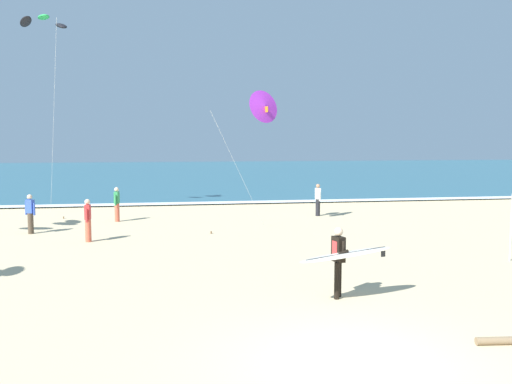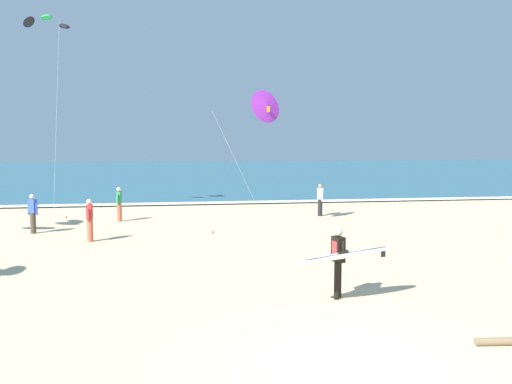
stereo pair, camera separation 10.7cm
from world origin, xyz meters
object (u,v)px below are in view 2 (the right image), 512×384
object	(u,v)px
bystander_green_top	(119,204)
bystander_blue_top	(33,213)
kite_delta_violet_far	(266,106)
driftwood_log	(512,341)
surfer_lead	(342,256)
kite_arc_emerald_near	(47,22)
bystander_white_top	(320,200)
bystander_red_top	(90,220)

from	to	relation	value
bystander_green_top	bystander_blue_top	bearing A→B (deg)	-138.26
kite_delta_violet_far	driftwood_log	distance (m)	14.94
driftwood_log	bystander_green_top	bearing A→B (deg)	117.45
surfer_lead	kite_arc_emerald_near	world-z (taller)	kite_arc_emerald_near
driftwood_log	bystander_white_top	bearing A→B (deg)	86.54
bystander_blue_top	bystander_white_top	bearing A→B (deg)	13.75
kite_delta_violet_far	bystander_blue_top	distance (m)	10.46
bystander_red_top	kite_delta_violet_far	bearing A→B (deg)	17.55
bystander_blue_top	bystander_green_top	distance (m)	4.18
bystander_green_top	bystander_white_top	bearing A→B (deg)	2.03
kite_delta_violet_far	bystander_red_top	bearing A→B (deg)	-162.45
bystander_red_top	driftwood_log	world-z (taller)	bystander_red_top
kite_arc_emerald_near	driftwood_log	bearing A→B (deg)	-58.48
kite_arc_emerald_near	bystander_red_top	xyz separation A→B (m)	(3.04, -8.30, -8.75)
kite_arc_emerald_near	kite_delta_violet_far	world-z (taller)	kite_arc_emerald_near
bystander_blue_top	bystander_red_top	size ratio (longest dim) A/B	1.00
bystander_red_top	driftwood_log	bearing A→B (deg)	-51.71
kite_arc_emerald_near	bystander_green_top	size ratio (longest dim) A/B	6.23
surfer_lead	bystander_white_top	world-z (taller)	surfer_lead
surfer_lead	kite_delta_violet_far	bearing A→B (deg)	89.90
bystander_green_top	driftwood_log	distance (m)	18.72
driftwood_log	bystander_blue_top	bearing A→B (deg)	130.36
kite_arc_emerald_near	bystander_blue_top	distance (m)	10.71
bystander_red_top	driftwood_log	size ratio (longest dim) A/B	1.14
bystander_blue_top	bystander_white_top	size ratio (longest dim) A/B	1.00
bystander_white_top	surfer_lead	bearing A→B (deg)	-103.37
bystander_blue_top	driftwood_log	size ratio (longest dim) A/B	1.14
bystander_blue_top	surfer_lead	bearing A→B (deg)	-48.22
kite_delta_violet_far	kite_arc_emerald_near	bearing A→B (deg)	148.69
bystander_white_top	driftwood_log	size ratio (longest dim) A/B	1.14
kite_delta_violet_far	bystander_green_top	bearing A→B (deg)	156.89
kite_delta_violet_far	bystander_green_top	world-z (taller)	kite_delta_violet_far
kite_arc_emerald_near	kite_delta_violet_far	xyz separation A→B (m)	(10.02, -6.09, -4.41)
bystander_blue_top	driftwood_log	distance (m)	18.15
kite_delta_violet_far	surfer_lead	bearing A→B (deg)	-90.10
bystander_green_top	kite_arc_emerald_near	bearing A→B (deg)	137.10
bystander_white_top	bystander_green_top	distance (m)	9.65
bystander_red_top	bystander_green_top	bearing A→B (deg)	83.25
bystander_blue_top	driftwood_log	bearing A→B (deg)	-49.64
surfer_lead	bystander_green_top	world-z (taller)	surfer_lead
bystander_green_top	driftwood_log	bearing A→B (deg)	-62.55
surfer_lead	kite_delta_violet_far	xyz separation A→B (m)	(0.02, 10.68, 4.11)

